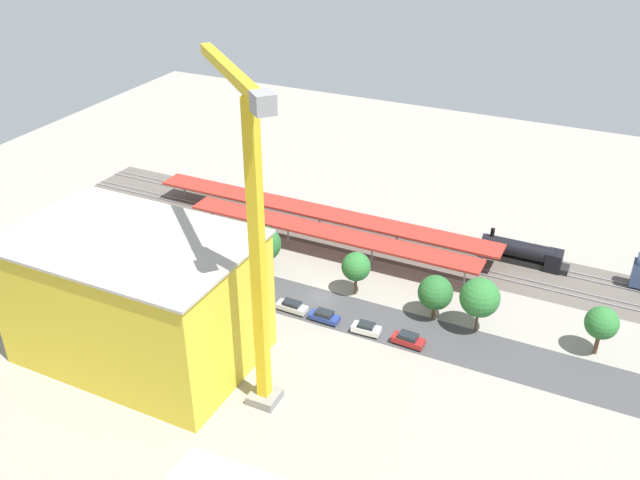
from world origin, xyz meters
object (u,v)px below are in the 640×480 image
Objects in this scene: tower_crane at (253,232)px; platform_canopy_near at (329,233)px; parked_car_1 at (366,329)px; traffic_light at (165,260)px; locomotive at (525,253)px; parked_car_2 at (324,317)px; street_tree_3 at (356,267)px; platform_canopy_far at (320,212)px; construction_building at (137,299)px; street_tree_1 at (240,242)px; street_tree_2 at (435,293)px; box_truck_0 at (179,274)px; street_tree_4 at (263,244)px; street_tree_5 at (480,298)px; street_tree_0 at (602,323)px; parked_car_0 at (408,340)px; parked_car_3 at (292,307)px.

platform_canopy_near is at bearing -79.26° from tower_crane.
parked_car_1 is 33.96m from traffic_light.
parked_car_2 is at bearing 51.24° from locomotive.
platform_canopy_far is at bearing -49.83° from street_tree_3.
construction_building reaches higher than street_tree_1.
parked_car_2 is 0.11× the size of tower_crane.
parked_car_1 is 0.14× the size of construction_building.
platform_canopy_near is at bearing -24.99° from street_tree_2.
street_tree_2 is at bearing -179.38° from street_tree_1.
platform_canopy_far reaches higher than parked_car_2.
locomotive is at bearing -159.73° from platform_canopy_near.
platform_canopy_far is 43.15m from construction_building.
locomotive is 37.65m from parked_car_2.
street_tree_1 is at bearing 3.53° from street_tree_3.
tower_crane reaches higher than platform_canopy_far.
traffic_light is (1.57, 1.16, 2.80)m from box_truck_0.
locomotive is at bearing -119.64° from parked_car_1.
street_tree_5 is at bearing 176.90° from street_tree_4.
street_tree_2 is at bearing 177.41° from street_tree_4.
street_tree_3 is at bearing -128.39° from construction_building.
street_tree_0 is 55.85m from street_tree_1.
street_tree_3 is at bearing -176.47° from street_tree_1.
traffic_light is (40.03, 1.55, 3.73)m from parked_car_0.
platform_canopy_near is 19.71m from parked_car_2.
street_tree_0 reaches higher than street_tree_2.
platform_canopy_near is 27.51m from parked_car_0.
street_tree_1 is at bearing -91.37° from construction_building.
street_tree_3 is at bearing 0.57° from street_tree_0.
traffic_light is at bearing 3.56° from parked_car_2.
street_tree_0 is 1.03× the size of street_tree_3.
street_tree_5 is (-26.39, -6.95, 5.01)m from parked_car_3.
parked_car_2 is at bearing 112.43° from platform_canopy_near.
street_tree_0 is (-42.64, -8.81, 4.38)m from parked_car_3.
parked_car_1 is 0.56× the size of street_tree_0.
parked_car_0 is (10.50, 29.48, -1.07)m from locomotive.
platform_canopy_far reaches higher than parked_car_1.
tower_crane reaches higher than parked_car_0.
street_tree_1 is 0.84× the size of street_tree_5.
construction_building is 4.13× the size of street_tree_0.
street_tree_0 is at bearing -168.33° from parked_car_3.
tower_crane is (-11.92, 42.94, 19.89)m from platform_canopy_far.
street_tree_0 reaches higher than platform_canopy_far.
street_tree_5 is 48.70m from traffic_light.
street_tree_1 reaches higher than street_tree_2.
platform_canopy_far is at bearing -74.18° from parked_car_3.
street_tree_5 is at bearing -148.31° from construction_building.
tower_crane is at bearing 178.79° from construction_building.
tower_crane reaches higher than parked_car_3.
street_tree_3 is at bearing 43.01° from locomotive.
construction_building is 4.24× the size of street_tree_3.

